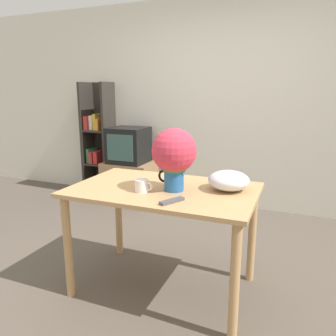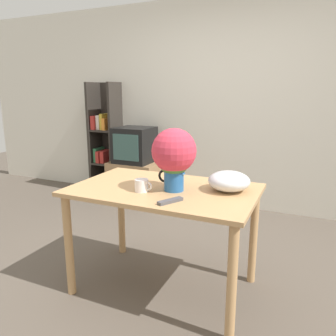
% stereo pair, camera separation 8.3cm
% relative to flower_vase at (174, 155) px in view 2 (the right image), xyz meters
% --- Properties ---
extents(ground_plane, '(12.00, 12.00, 0.00)m').
position_rel_flower_vase_xyz_m(ground_plane, '(-0.16, 0.12, -1.05)').
color(ground_plane, brown).
extents(wall_back, '(8.00, 0.05, 2.60)m').
position_rel_flower_vase_xyz_m(wall_back, '(-0.16, 2.08, 0.25)').
color(wall_back, silver).
rests_on(wall_back, ground_plane).
extents(table, '(1.31, 0.83, 0.80)m').
position_rel_flower_vase_xyz_m(table, '(-0.09, 0.03, -0.37)').
color(table, tan).
rests_on(table, ground_plane).
extents(flower_vase, '(0.31, 0.31, 0.44)m').
position_rel_flower_vase_xyz_m(flower_vase, '(0.00, 0.00, 0.00)').
color(flower_vase, '#235B9E').
rests_on(flower_vase, table).
extents(coffee_mug, '(0.13, 0.10, 0.09)m').
position_rel_flower_vase_xyz_m(coffee_mug, '(-0.19, -0.11, -0.21)').
color(coffee_mug, white).
rests_on(coffee_mug, table).
extents(white_bowl, '(0.29, 0.29, 0.14)m').
position_rel_flower_vase_xyz_m(white_bowl, '(0.35, 0.15, -0.18)').
color(white_bowl, silver).
rests_on(white_bowl, table).
extents(remote_control, '(0.12, 0.18, 0.02)m').
position_rel_flower_vase_xyz_m(remote_control, '(0.08, -0.25, -0.24)').
color(remote_control, '#4C4C51').
rests_on(remote_control, table).
extents(tv_stand, '(0.66, 0.47, 0.56)m').
position_rel_flower_vase_xyz_m(tv_stand, '(-1.28, 1.68, -0.77)').
color(tv_stand, '#8E6B47').
rests_on(tv_stand, ground_plane).
extents(tv_set, '(0.47, 0.46, 0.46)m').
position_rel_flower_vase_xyz_m(tv_set, '(-1.28, 1.68, -0.26)').
color(tv_set, black).
rests_on(tv_set, tv_stand).
extents(bookshelf, '(0.40, 0.33, 1.60)m').
position_rel_flower_vase_xyz_m(bookshelf, '(-1.90, 1.91, -0.25)').
color(bookshelf, '#2D2823').
rests_on(bookshelf, ground_plane).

